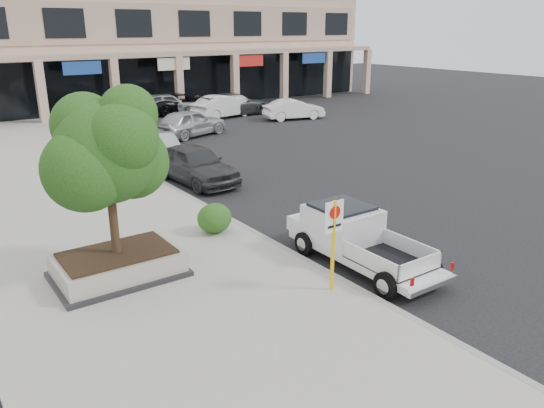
{
  "coord_description": "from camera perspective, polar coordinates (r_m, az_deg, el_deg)",
  "views": [
    {
      "loc": [
        -10.06,
        -10.83,
        6.29
      ],
      "look_at": [
        -1.34,
        1.5,
        1.21
      ],
      "focal_mm": 35.0,
      "sensor_mm": 36.0,
      "label": 1
    }
  ],
  "objects": [
    {
      "name": "ground",
      "position": [
        16.06,
        7.05,
        -4.62
      ],
      "size": [
        120.0,
        120.0,
        0.0
      ],
      "primitive_type": "plane",
      "color": "black",
      "rests_on": "ground"
    },
    {
      "name": "sidewalk",
      "position": [
        18.51,
        -18.9,
        -2.08
      ],
      "size": [
        8.0,
        52.0,
        0.15
      ],
      "primitive_type": "cube",
      "color": "gray",
      "rests_on": "ground"
    },
    {
      "name": "curb",
      "position": [
        19.85,
        -8.01,
        0.16
      ],
      "size": [
        0.2,
        52.0,
        0.15
      ],
      "primitive_type": "cube",
      "color": "gray",
      "rests_on": "ground"
    },
    {
      "name": "strip_mall",
      "position": [
        48.29,
        -13.83,
        16.25
      ],
      "size": [
        40.55,
        12.43,
        9.5
      ],
      "color": "tan",
      "rests_on": "ground"
    },
    {
      "name": "planter",
      "position": [
        14.26,
        -16.23,
        -6.27
      ],
      "size": [
        3.2,
        2.2,
        0.68
      ],
      "color": "black",
      "rests_on": "sidewalk"
    },
    {
      "name": "planter_tree",
      "position": [
        13.52,
        -17.03,
        5.48
      ],
      "size": [
        2.9,
        2.55,
        4.0
      ],
      "color": "black",
      "rests_on": "planter"
    },
    {
      "name": "no_parking_sign",
      "position": [
        12.64,
        6.64,
        -3.17
      ],
      "size": [
        0.55,
        0.09,
        2.3
      ],
      "color": "yellow",
      "rests_on": "sidewalk"
    },
    {
      "name": "hedge",
      "position": [
        16.59,
        -6.21,
        -1.53
      ],
      "size": [
        1.1,
        0.99,
        0.93
      ],
      "primitive_type": "ellipsoid",
      "color": "#204B15",
      "rests_on": "sidewalk"
    },
    {
      "name": "pickup_truck",
      "position": [
        14.61,
        9.81,
        -3.88
      ],
      "size": [
        1.85,
        4.92,
        1.55
      ],
      "primitive_type": null,
      "rotation": [
        0.0,
        0.0,
        -0.01
      ],
      "color": "silver",
      "rests_on": "ground"
    },
    {
      "name": "curb_car_a",
      "position": [
        22.51,
        -8.23,
        4.28
      ],
      "size": [
        2.2,
        4.83,
        1.61
      ],
      "primitive_type": "imported",
      "rotation": [
        0.0,
        0.0,
        0.07
      ],
      "color": "#2A2D2F",
      "rests_on": "ground"
    },
    {
      "name": "curb_car_b",
      "position": [
        26.22,
        -11.88,
        5.83
      ],
      "size": [
        1.79,
        4.22,
        1.36
      ],
      "primitive_type": "imported",
      "rotation": [
        0.0,
        0.0,
        -0.09
      ],
      "color": "#9C9EA4",
      "rests_on": "ground"
    },
    {
      "name": "curb_car_c",
      "position": [
        31.01,
        -16.41,
        7.66
      ],
      "size": [
        2.6,
        5.7,
        1.62
      ],
      "primitive_type": "imported",
      "rotation": [
        0.0,
        0.0,
        -0.06
      ],
      "color": "silver",
      "rests_on": "ground"
    },
    {
      "name": "curb_car_d",
      "position": [
        35.05,
        -18.56,
        8.62
      ],
      "size": [
        3.16,
        5.95,
        1.59
      ],
      "primitive_type": "imported",
      "rotation": [
        0.0,
        0.0,
        -0.09
      ],
      "color": "black",
      "rests_on": "ground"
    },
    {
      "name": "lot_car_a",
      "position": [
        32.34,
        -8.84,
        8.63
      ],
      "size": [
        5.15,
        3.27,
        1.63
      ],
      "primitive_type": "imported",
      "rotation": [
        0.0,
        0.0,
        1.87
      ],
      "color": "#A0A2A8",
      "rests_on": "ground"
    },
    {
      "name": "lot_car_b",
      "position": [
        38.93,
        -5.28,
        10.42
      ],
      "size": [
        5.18,
        2.84,
        1.62
      ],
      "primitive_type": "imported",
      "rotation": [
        0.0,
        0.0,
        1.81
      ],
      "color": "silver",
      "rests_on": "ground"
    },
    {
      "name": "lot_car_c",
      "position": [
        39.92,
        -4.06,
        10.66
      ],
      "size": [
        5.75,
        2.61,
        1.63
      ],
      "primitive_type": "imported",
      "rotation": [
        0.0,
        0.0,
        1.63
      ],
      "color": "#333538",
      "rests_on": "ground"
    },
    {
      "name": "lot_car_d",
      "position": [
        41.39,
        -9.59,
        10.64
      ],
      "size": [
        5.43,
        2.62,
        1.49
      ],
      "primitive_type": "imported",
      "rotation": [
        0.0,
        0.0,
        1.54
      ],
      "color": "black",
      "rests_on": "ground"
    },
    {
      "name": "lot_car_e",
      "position": [
        40.68,
        -11.21,
        10.52
      ],
      "size": [
        5.14,
        2.91,
        1.65
      ],
      "primitive_type": "imported",
      "rotation": [
        0.0,
        0.0,
        1.36
      ],
      "color": "gray",
      "rests_on": "ground"
    },
    {
      "name": "lot_car_f",
      "position": [
        38.11,
        2.37,
        10.14
      ],
      "size": [
        4.51,
        2.45,
        1.41
      ],
      "primitive_type": "imported",
      "rotation": [
        0.0,
        0.0,
        1.34
      ],
      "color": "white",
      "rests_on": "ground"
    }
  ]
}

